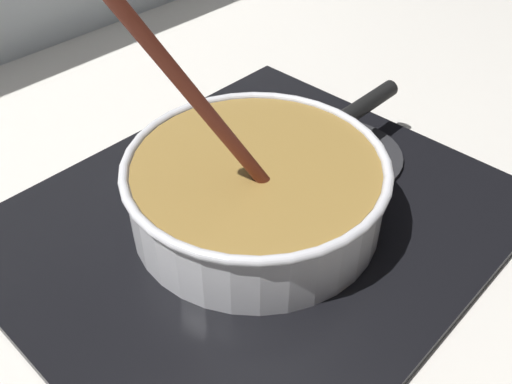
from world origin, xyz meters
TOP-DOWN VIEW (x-y plane):
  - hob_plate at (0.11, 0.20)m, footprint 0.56×0.48m
  - burner_ring at (0.11, 0.20)m, footprint 0.17×0.17m
  - spare_burner at (0.27, 0.20)m, footprint 0.16×0.16m
  - cooking_pan at (0.11, 0.20)m, footprint 0.41×0.29m

SIDE VIEW (x-z plane):
  - hob_plate at x=0.11m, z-range 0.00..0.01m
  - spare_burner at x=0.27m, z-range 0.01..0.02m
  - burner_ring at x=0.11m, z-range 0.01..0.02m
  - cooking_pan at x=0.11m, z-range -0.09..0.20m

